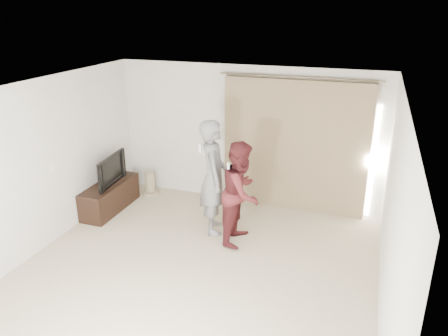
{
  "coord_description": "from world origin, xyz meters",
  "views": [
    {
      "loc": [
        2.13,
        -4.76,
        3.61
      ],
      "look_at": [
        0.08,
        1.2,
        1.23
      ],
      "focal_mm": 35.0,
      "sensor_mm": 36.0,
      "label": 1
    }
  ],
  "objects": [
    {
      "name": "floor",
      "position": [
        0.0,
        0.0,
        0.0
      ],
      "size": [
        5.5,
        5.5,
        0.0
      ],
      "primitive_type": "plane",
      "color": "#C3AE92",
      "rests_on": "ground"
    },
    {
      "name": "wall_back",
      "position": [
        0.0,
        2.75,
        1.3
      ],
      "size": [
        5.0,
        0.04,
        2.6
      ],
      "primitive_type": "cube",
      "color": "silver",
      "rests_on": "ground"
    },
    {
      "name": "wall_left",
      "position": [
        -2.5,
        -0.0,
        1.3
      ],
      "size": [
        0.04,
        5.5,
        2.6
      ],
      "color": "silver",
      "rests_on": "ground"
    },
    {
      "name": "ceiling",
      "position": [
        0.0,
        0.0,
        2.6
      ],
      "size": [
        5.0,
        5.5,
        0.01
      ],
      "primitive_type": "cube",
      "color": "white",
      "rests_on": "wall_back"
    },
    {
      "name": "curtain",
      "position": [
        0.91,
        2.68,
        1.2
      ],
      "size": [
        2.8,
        0.11,
        2.46
      ],
      "color": "tan",
      "rests_on": "ground"
    },
    {
      "name": "tv_console",
      "position": [
        -2.27,
        1.52,
        0.26
      ],
      "size": [
        0.46,
        1.34,
        0.52
      ],
      "primitive_type": "cube",
      "color": "black",
      "rests_on": "ground"
    },
    {
      "name": "tv",
      "position": [
        -2.27,
        1.52,
        0.79
      ],
      "size": [
        0.21,
        0.96,
        0.55
      ],
      "primitive_type": "imported",
      "rotation": [
        0.0,
        0.0,
        1.66
      ],
      "color": "black",
      "rests_on": "tv_console"
    },
    {
      "name": "scratching_post",
      "position": [
        -1.91,
        2.4,
        0.19
      ],
      "size": [
        0.34,
        0.34,
        0.46
      ],
      "color": "tan",
      "rests_on": "ground"
    },
    {
      "name": "person_man",
      "position": [
        -0.17,
        1.41,
        0.96
      ],
      "size": [
        0.7,
        0.82,
        1.92
      ],
      "color": "slate",
      "rests_on": "ground"
    },
    {
      "name": "person_woman",
      "position": [
        0.35,
        1.24,
        0.83
      ],
      "size": [
        0.66,
        0.83,
        1.67
      ],
      "color": "#531B1F",
      "rests_on": "ground"
    }
  ]
}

